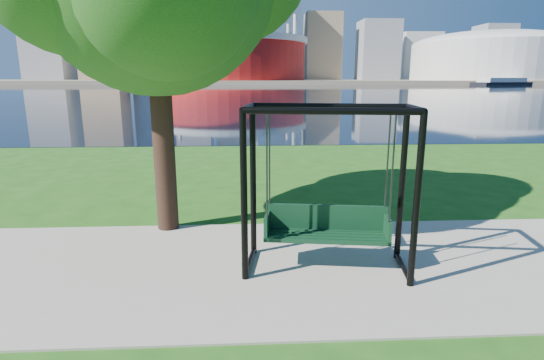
{
  "coord_description": "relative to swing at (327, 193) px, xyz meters",
  "views": [
    {
      "loc": [
        -0.56,
        -6.71,
        2.92
      ],
      "look_at": [
        -0.21,
        0.0,
        1.31
      ],
      "focal_mm": 28.0,
      "sensor_mm": 36.0,
      "label": 1
    }
  ],
  "objects": [
    {
      "name": "ground",
      "position": [
        -0.6,
        0.57,
        -1.23
      ],
      "size": [
        900.0,
        900.0,
        0.0
      ],
      "primitive_type": "plane",
      "color": "#1E5114",
      "rests_on": "ground"
    },
    {
      "name": "arena",
      "position": [
        134.4,
        235.57,
        14.64
      ],
      "size": [
        84.0,
        84.0,
        26.56
      ],
      "color": "beige",
      "rests_on": "far_bank"
    },
    {
      "name": "skyline",
      "position": [
        -4.87,
        319.96,
        34.66
      ],
      "size": [
        392.0,
        66.0,
        96.5
      ],
      "color": "gray",
      "rests_on": "far_bank"
    },
    {
      "name": "stadium",
      "position": [
        -10.6,
        235.57,
        12.99
      ],
      "size": [
        83.0,
        83.0,
        32.0
      ],
      "color": "maroon",
      "rests_on": "far_bank"
    },
    {
      "name": "path",
      "position": [
        -0.6,
        0.07,
        -1.22
      ],
      "size": [
        120.0,
        4.0,
        0.03
      ],
      "primitive_type": "cube",
      "color": "#9E937F",
      "rests_on": "ground"
    },
    {
      "name": "swing",
      "position": [
        0.0,
        0.0,
        0.0
      ],
      "size": [
        2.62,
        1.42,
        2.55
      ],
      "rotation": [
        0.0,
        0.0,
        -0.14
      ],
      "color": "black",
      "rests_on": "ground"
    },
    {
      "name": "river",
      "position": [
        -0.6,
        102.57,
        -1.22
      ],
      "size": [
        900.0,
        180.0,
        0.02
      ],
      "primitive_type": "cube",
      "color": "black",
      "rests_on": "ground"
    },
    {
      "name": "barge",
      "position": [
        115.19,
        187.88,
        0.23
      ],
      "size": [
        33.11,
        21.02,
        3.24
      ],
      "rotation": [
        0.0,
        0.0,
        0.42
      ],
      "color": "black",
      "rests_on": "river"
    },
    {
      "name": "far_bank",
      "position": [
        -0.6,
        306.57,
        -0.23
      ],
      "size": [
        900.0,
        228.0,
        2.0
      ],
      "primitive_type": "cube",
      "color": "#937F60",
      "rests_on": "ground"
    }
  ]
}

